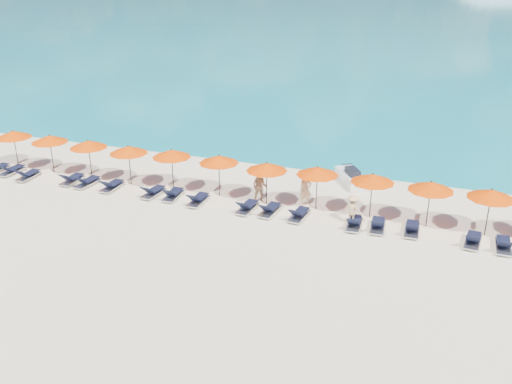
% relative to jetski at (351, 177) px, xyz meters
% --- Properties ---
extents(ground, '(1400.00, 1400.00, 0.00)m').
position_rel_jetski_xyz_m(ground, '(-3.56, -8.66, -0.39)').
color(ground, beige).
extents(headland_main, '(374.00, 242.00, 126.50)m').
position_rel_jetski_xyz_m(headland_main, '(-303.56, 531.34, -38.39)').
color(headland_main, black).
rests_on(headland_main, ground).
extents(headland_small, '(162.00, 126.00, 85.50)m').
position_rel_jetski_xyz_m(headland_small, '(-153.56, 551.34, -35.39)').
color(headland_small, black).
rests_on(headland_small, ground).
extents(jetski, '(2.22, 2.75, 0.94)m').
position_rel_jetski_xyz_m(jetski, '(0.00, 0.00, 0.00)').
color(jetski, silver).
rests_on(jetski, ground).
extents(beachgoer_a, '(0.73, 0.67, 1.67)m').
position_rel_jetski_xyz_m(beachgoer_a, '(-1.63, -3.65, 0.45)').
color(beachgoer_a, tan).
rests_on(beachgoer_a, ground).
extents(beachgoer_b, '(0.84, 0.53, 1.66)m').
position_rel_jetski_xyz_m(beachgoer_b, '(-3.92, -4.11, 0.44)').
color(beachgoer_b, tan).
rests_on(beachgoer_b, ground).
extents(beachgoer_c, '(1.00, 0.56, 1.47)m').
position_rel_jetski_xyz_m(beachgoer_c, '(1.04, -5.10, 0.35)').
color(beachgoer_c, tan).
rests_on(beachgoer_c, ground).
extents(umbrella_0, '(2.10, 2.10, 2.28)m').
position_rel_jetski_xyz_m(umbrella_0, '(-19.43, -3.96, 1.63)').
color(umbrella_0, black).
rests_on(umbrella_0, ground).
extents(umbrella_1, '(2.10, 2.10, 2.28)m').
position_rel_jetski_xyz_m(umbrella_1, '(-16.81, -3.99, 1.63)').
color(umbrella_1, black).
rests_on(umbrella_1, ground).
extents(umbrella_2, '(2.10, 2.10, 2.28)m').
position_rel_jetski_xyz_m(umbrella_2, '(-14.12, -4.08, 1.63)').
color(umbrella_2, black).
rests_on(umbrella_2, ground).
extents(umbrella_3, '(2.10, 2.10, 2.28)m').
position_rel_jetski_xyz_m(umbrella_3, '(-11.46, -4.20, 1.63)').
color(umbrella_3, black).
rests_on(umbrella_3, ground).
extents(umbrella_4, '(2.10, 2.10, 2.28)m').
position_rel_jetski_xyz_m(umbrella_4, '(-8.95, -3.98, 1.63)').
color(umbrella_4, black).
rests_on(umbrella_4, ground).
extents(umbrella_5, '(2.10, 2.10, 2.28)m').
position_rel_jetski_xyz_m(umbrella_5, '(-6.21, -4.00, 1.63)').
color(umbrella_5, black).
rests_on(umbrella_5, ground).
extents(umbrella_6, '(2.10, 2.10, 2.28)m').
position_rel_jetski_xyz_m(umbrella_6, '(-3.51, -4.24, 1.63)').
color(umbrella_6, black).
rests_on(umbrella_6, ground).
extents(umbrella_7, '(2.10, 2.10, 2.28)m').
position_rel_jetski_xyz_m(umbrella_7, '(-0.98, -3.96, 1.63)').
color(umbrella_7, black).
rests_on(umbrella_7, ground).
extents(umbrella_8, '(2.10, 2.10, 2.28)m').
position_rel_jetski_xyz_m(umbrella_8, '(1.72, -4.05, 1.63)').
color(umbrella_8, black).
rests_on(umbrella_8, ground).
extents(umbrella_9, '(2.10, 2.10, 2.28)m').
position_rel_jetski_xyz_m(umbrella_9, '(4.38, -4.16, 1.63)').
color(umbrella_9, black).
rests_on(umbrella_9, ground).
extents(umbrella_10, '(2.10, 2.10, 2.28)m').
position_rel_jetski_xyz_m(umbrella_10, '(6.96, -4.22, 1.63)').
color(umbrella_10, black).
rests_on(umbrella_10, ground).
extents(lounger_1, '(0.71, 1.73, 0.66)m').
position_rel_jetski_xyz_m(lounger_1, '(-18.89, -5.13, -0.15)').
color(lounger_1, silver).
rests_on(lounger_1, ground).
extents(lounger_2, '(0.70, 1.73, 0.66)m').
position_rel_jetski_xyz_m(lounger_2, '(-17.42, -5.47, -0.15)').
color(lounger_2, silver).
rests_on(lounger_2, ground).
extents(lounger_3, '(0.66, 1.71, 0.66)m').
position_rel_jetski_xyz_m(lounger_3, '(-14.67, -5.17, -0.15)').
color(lounger_3, silver).
rests_on(lounger_3, ground).
extents(lounger_4, '(0.79, 1.75, 0.66)m').
position_rel_jetski_xyz_m(lounger_4, '(-13.63, -5.22, -0.15)').
color(lounger_4, silver).
rests_on(lounger_4, ground).
extents(lounger_5, '(0.62, 1.70, 0.66)m').
position_rel_jetski_xyz_m(lounger_5, '(-12.03, -5.25, -0.15)').
color(lounger_5, silver).
rests_on(lounger_5, ground).
extents(lounger_6, '(0.77, 1.75, 0.66)m').
position_rel_jetski_xyz_m(lounger_6, '(-9.48, -5.26, -0.15)').
color(lounger_6, silver).
rests_on(lounger_6, ground).
extents(lounger_7, '(0.73, 1.74, 0.66)m').
position_rel_jetski_xyz_m(lounger_7, '(-8.34, -5.21, -0.15)').
color(lounger_7, silver).
rests_on(lounger_7, ground).
extents(lounger_8, '(0.63, 1.70, 0.66)m').
position_rel_jetski_xyz_m(lounger_8, '(-6.82, -5.40, -0.15)').
color(lounger_8, silver).
rests_on(lounger_8, ground).
extents(lounger_9, '(0.74, 1.74, 0.66)m').
position_rel_jetski_xyz_m(lounger_9, '(-4.11, -5.41, -0.15)').
color(lounger_9, silver).
rests_on(lounger_9, ground).
extents(lounger_10, '(0.77, 1.75, 0.66)m').
position_rel_jetski_xyz_m(lounger_10, '(-2.95, -5.36, -0.15)').
color(lounger_10, silver).
rests_on(lounger_10, ground).
extents(lounger_11, '(0.77, 1.75, 0.66)m').
position_rel_jetski_xyz_m(lounger_11, '(-1.46, -5.40, -0.15)').
color(lounger_11, silver).
rests_on(lounger_11, ground).
extents(lounger_12, '(0.72, 1.73, 0.66)m').
position_rel_jetski_xyz_m(lounger_12, '(1.23, -5.45, -0.15)').
color(lounger_12, silver).
rests_on(lounger_12, ground).
extents(lounger_13, '(0.75, 1.74, 0.66)m').
position_rel_jetski_xyz_m(lounger_13, '(2.29, -5.32, -0.15)').
color(lounger_13, silver).
rests_on(lounger_13, ground).
extents(lounger_14, '(0.69, 1.72, 0.66)m').
position_rel_jetski_xyz_m(lounger_14, '(3.82, -5.17, -0.15)').
color(lounger_14, silver).
rests_on(lounger_14, ground).
extents(lounger_15, '(0.79, 1.75, 0.66)m').
position_rel_jetski_xyz_m(lounger_15, '(6.44, -5.42, -0.15)').
color(lounger_15, silver).
rests_on(lounger_15, ground).
extents(lounger_16, '(0.64, 1.71, 0.66)m').
position_rel_jetski_xyz_m(lounger_16, '(7.69, -5.45, -0.15)').
color(lounger_16, silver).
rests_on(lounger_16, ground).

